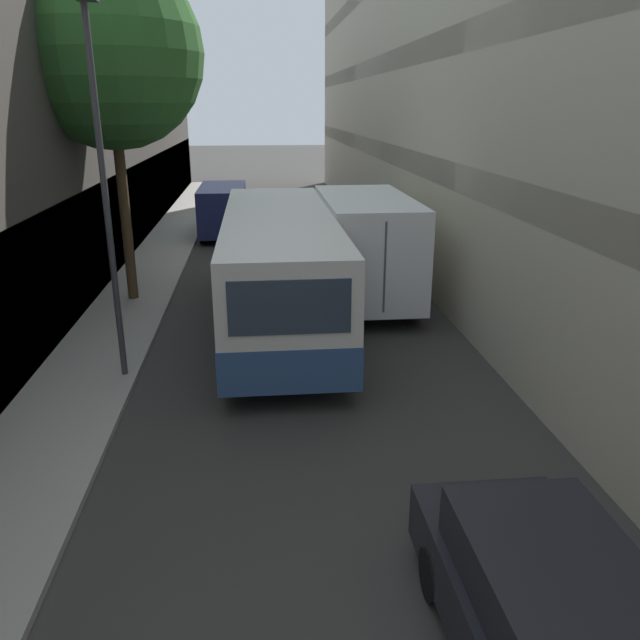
{
  "coord_description": "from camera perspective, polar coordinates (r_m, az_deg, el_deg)",
  "views": [
    {
      "loc": [
        -0.86,
        -0.69,
        5.28
      ],
      "look_at": [
        0.2,
        9.94,
        1.6
      ],
      "focal_mm": 35.0,
      "sensor_mm": 36.0,
      "label": 1
    }
  ],
  "objects": [
    {
      "name": "car_hatchback",
      "position": [
        6.76,
        20.63,
        -24.68
      ],
      "size": [
        1.73,
        4.25,
        1.47
      ],
      "color": "black",
      "rests_on": "ground_plane"
    },
    {
      "name": "building_left_shopfront",
      "position": [
        16.8,
        -26.16,
        11.21
      ],
      "size": [
        2.4,
        60.0,
        7.81
      ],
      "color": "#423D38",
      "rests_on": "ground_plane"
    },
    {
      "name": "sidewalk_left",
      "position": [
        16.93,
        -17.65,
        0.13
      ],
      "size": [
        2.09,
        60.0,
        0.12
      ],
      "color": "#9E998E",
      "rests_on": "ground_plane"
    },
    {
      "name": "street_tree_left",
      "position": [
        17.79,
        -18.74,
        22.08
      ],
      "size": [
        4.75,
        4.75,
        8.78
      ],
      "color": "#4C3823",
      "rests_on": "sidewalk_left"
    },
    {
      "name": "panel_van",
      "position": [
        26.99,
        -8.85,
        10.02
      ],
      "size": [
        1.87,
        4.44,
        2.09
      ],
      "color": "navy",
      "rests_on": "ground_plane"
    },
    {
      "name": "box_truck",
      "position": [
        18.03,
        3.75,
        7.22
      ],
      "size": [
        2.3,
        7.37,
        2.97
      ],
      "color": "silver",
      "rests_on": "ground_plane"
    },
    {
      "name": "building_right_apartment",
      "position": [
        16.92,
        16.85,
        24.77
      ],
      "size": [
        2.4,
        60.0,
        14.43
      ],
      "color": "#B7AD93",
      "rests_on": "ground_plane"
    },
    {
      "name": "bus",
      "position": [
        15.36,
        -3.73,
        4.8
      ],
      "size": [
        2.6,
        9.76,
        2.84
      ],
      "color": "silver",
      "rests_on": "ground_plane"
    },
    {
      "name": "street_lamp",
      "position": [
        12.29,
        -19.72,
        16.7
      ],
      "size": [
        0.36,
        0.8,
        7.1
      ],
      "color": "#38383D",
      "rests_on": "sidewalk_left"
    },
    {
      "name": "ground_plane",
      "position": [
        16.58,
        -2.4,
        0.43
      ],
      "size": [
        150.0,
        150.0,
        0.0
      ],
      "primitive_type": "plane",
      "color": "#33302D"
    }
  ]
}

